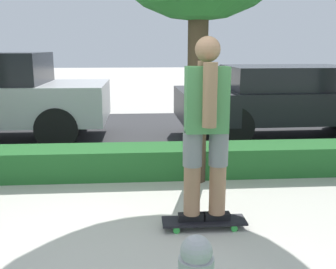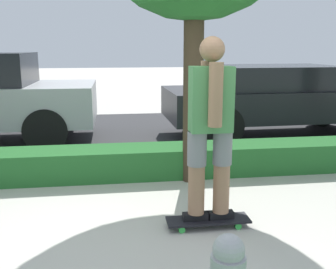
# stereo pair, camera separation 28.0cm
# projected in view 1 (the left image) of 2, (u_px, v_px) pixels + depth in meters

# --- Properties ---
(ground_plane) EXTENTS (60.00, 60.00, 0.00)m
(ground_plane) POSITION_uv_depth(u_px,v_px,m) (152.00, 226.00, 3.90)
(ground_plane) COLOR #BCB7AD
(street_asphalt) EXTENTS (14.81, 5.00, 0.01)m
(street_asphalt) POSITION_uv_depth(u_px,v_px,m) (145.00, 134.00, 7.98)
(street_asphalt) COLOR #2D2D30
(street_asphalt) RESTS_ON ground_plane
(hedge_row) EXTENTS (14.81, 0.60, 0.40)m
(hedge_row) POSITION_uv_depth(u_px,v_px,m) (148.00, 161.00, 5.41)
(hedge_row) COLOR #236028
(hedge_row) RESTS_ON ground_plane
(skateboard) EXTENTS (0.82, 0.24, 0.08)m
(skateboard) POSITION_uv_depth(u_px,v_px,m) (204.00, 221.00, 3.84)
(skateboard) COLOR black
(skateboard) RESTS_ON ground_plane
(skater_person) EXTENTS (0.51, 0.45, 1.75)m
(skater_person) POSITION_uv_depth(u_px,v_px,m) (206.00, 126.00, 3.64)
(skater_person) COLOR black
(skater_person) RESTS_ON skateboard
(parked_car_middle) EXTENTS (4.49, 1.88, 1.38)m
(parked_car_middle) POSITION_uv_depth(u_px,v_px,m) (292.00, 98.00, 7.57)
(parked_car_middle) COLOR black
(parked_car_middle) RESTS_ON ground_plane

